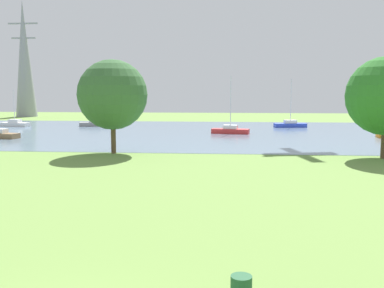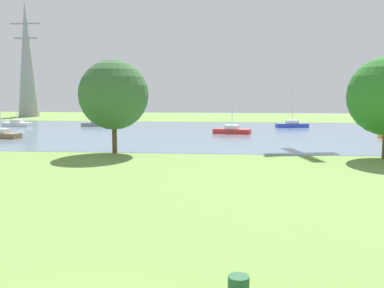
# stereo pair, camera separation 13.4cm
# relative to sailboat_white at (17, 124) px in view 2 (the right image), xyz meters

# --- Properties ---
(ground_plane) EXTENTS (160.00, 160.00, 0.00)m
(ground_plane) POSITION_rel_sailboat_white_xyz_m (29.51, -35.12, -0.45)
(ground_plane) COLOR olive
(water_surface) EXTENTS (140.00, 40.00, 0.02)m
(water_surface) POSITION_rel_sailboat_white_xyz_m (29.51, -7.12, -0.44)
(water_surface) COLOR slate
(water_surface) RESTS_ON ground
(sailboat_white) EXTENTS (5.01, 2.54, 5.62)m
(sailboat_white) POSITION_rel_sailboat_white_xyz_m (0.00, 0.00, 0.00)
(sailboat_white) COLOR white
(sailboat_white) RESTS_ON water_surface
(sailboat_blue) EXTENTS (4.99, 2.34, 7.29)m
(sailboat_blue) POSITION_rel_sailboat_white_xyz_m (42.40, 2.06, 0.02)
(sailboat_blue) COLOR blue
(sailboat_blue) RESTS_ON water_surface
(sailboat_gray) EXTENTS (5.00, 2.40, 7.63)m
(sailboat_gray) POSITION_rel_sailboat_white_xyz_m (12.30, 1.57, 0.02)
(sailboat_gray) COLOR gray
(sailboat_gray) RESTS_ON water_surface
(sailboat_red) EXTENTS (5.00, 2.41, 7.43)m
(sailboat_red) POSITION_rel_sailboat_white_xyz_m (33.35, -8.48, 0.02)
(sailboat_red) COLOR red
(sailboat_red) RESTS_ON water_surface
(sailboat_brown) EXTENTS (5.01, 2.51, 7.24)m
(sailboat_brown) POSITION_rel_sailboat_white_xyz_m (6.37, -16.46, 0.02)
(sailboat_brown) COLOR brown
(sailboat_brown) RESTS_ON water_surface
(tree_west_far) EXTENTS (6.17, 6.17, 8.28)m
(tree_west_far) POSITION_rel_sailboat_white_xyz_m (22.97, -27.39, 4.74)
(tree_west_far) COLOR brown
(tree_west_far) RESTS_ON ground
(electricity_pylon) EXTENTS (6.40, 4.40, 24.40)m
(electricity_pylon) POSITION_rel_sailboat_white_xyz_m (-10.23, 25.63, 11.77)
(electricity_pylon) COLOR gray
(electricity_pylon) RESTS_ON ground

